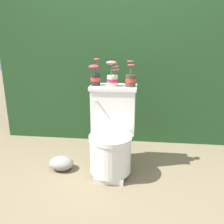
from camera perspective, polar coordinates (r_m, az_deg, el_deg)
ground_plane at (r=2.36m, az=1.18°, el=-13.80°), size 12.00×12.00×0.00m
hedge_backdrop at (r=3.16m, az=3.26°, el=10.73°), size 2.84×0.80×1.70m
toilet at (r=2.25m, az=-0.05°, el=-5.19°), size 0.42×0.53×0.78m
potted_plant_left at (r=2.25m, az=-3.86°, el=8.16°), size 0.10×0.10×0.24m
potted_plant_midleft at (r=2.21m, az=0.15°, el=7.98°), size 0.11×0.11×0.22m
potted_plant_middle at (r=2.20m, az=4.26°, el=7.55°), size 0.09×0.09×0.23m
garden_stone at (r=2.43m, az=-11.49°, el=-11.41°), size 0.23×0.18×0.12m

